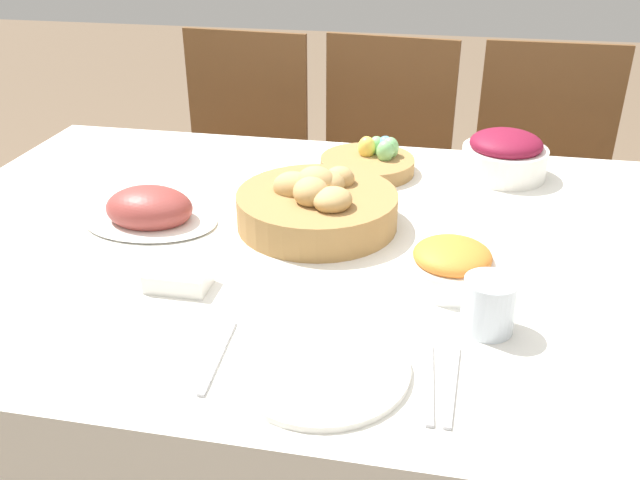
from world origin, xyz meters
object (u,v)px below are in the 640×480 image
chair_far_left (236,166)px  spoon (452,385)px  butter_dish (178,279)px  dinner_plate (321,367)px  fork (218,356)px  knife (430,382)px  bread_basket (317,205)px  egg_basket (370,162)px  chair_far_center (378,176)px  beet_salad_bowl (505,155)px  ham_platter (149,212)px  drinking_cup (489,305)px  chair_far_right (542,188)px  carrot_bowl (451,265)px

chair_far_left → spoon: 1.48m
butter_dish → dinner_plate: bearing=-31.7°
fork → knife: size_ratio=1.00×
spoon → butter_dish: 0.48m
bread_basket → egg_basket: bearing=77.9°
chair_far_center → spoon: 1.32m
chair_far_center → fork: bearing=-87.0°
dinner_plate → beet_salad_bowl: bearing=70.6°
egg_basket → ham_platter: size_ratio=0.82×
drinking_cup → knife: bearing=-117.8°
chair_far_right → bread_basket: 1.03m
egg_basket → drinking_cup: bearing=-67.1°
chair_far_left → ham_platter: chair_far_left is taller
carrot_bowl → butter_dish: (-0.44, -0.10, -0.02)m
dinner_plate → butter_dish: 0.32m
chair_far_right → spoon: (-0.26, -1.28, 0.23)m
knife → spoon: size_ratio=1.00×
chair_far_left → chair_far_center: bearing=4.7°
beet_salad_bowl → chair_far_left: bearing=148.3°
dinner_plate → butter_dish: butter_dish is taller
chair_far_right → ham_platter: (-0.86, -0.90, 0.25)m
bread_basket → beet_salad_bowl: 0.50m
egg_basket → spoon: (0.21, -0.75, -0.02)m
beet_salad_bowl → butter_dish: bearing=-131.9°
bread_basket → drinking_cup: 0.44m
beet_salad_bowl → spoon: bearing=-97.1°
chair_far_center → carrot_bowl: size_ratio=5.99×
chair_far_center → fork: (-0.08, -1.28, 0.23)m
chair_far_right → butter_dish: chair_far_right is taller
chair_far_left → knife: chair_far_left is taller
knife → spoon: bearing=-3.0°
chair_far_center → drinking_cup: chair_far_center is taller
ham_platter → drinking_cup: size_ratio=3.16×
beet_salad_bowl → dinner_plate: (-0.28, -0.78, -0.05)m
chair_far_left → dinner_plate: chair_far_left is taller
chair_far_left → carrot_bowl: chair_far_left is taller
chair_far_center → egg_basket: chair_far_center is taller
ham_platter → spoon: ham_platter is taller
beet_salad_bowl → knife: bearing=-99.3°
bread_basket → ham_platter: 0.33m
chair_far_right → dinner_plate: (-0.44, -1.28, 0.23)m
knife → drinking_cup: 0.17m
carrot_bowl → fork: 0.42m
ham_platter → chair_far_left: bearing=97.5°
chair_far_left → dinner_plate: bearing=-62.5°
fork → butter_dish: size_ratio=1.65×
chair_far_left → egg_basket: chair_far_left is taller
chair_far_center → butter_dish: size_ratio=8.85×
egg_basket → butter_dish: bearing=-113.0°
beet_salad_bowl → fork: beet_salad_bowl is taller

